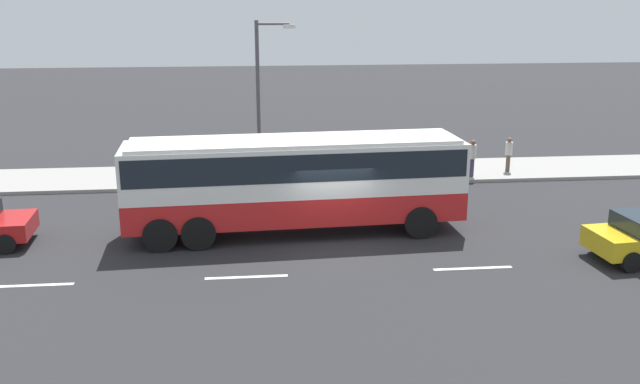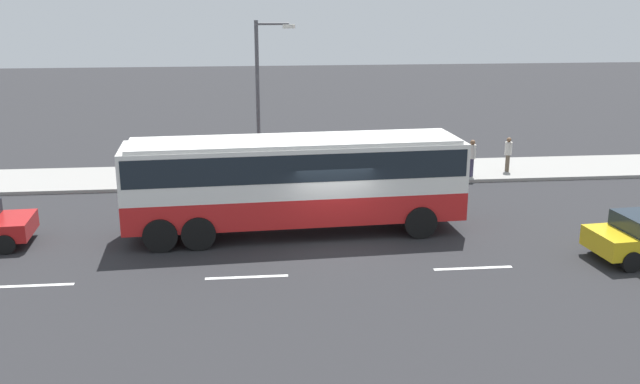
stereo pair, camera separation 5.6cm
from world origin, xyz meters
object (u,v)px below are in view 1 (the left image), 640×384
Objects in this scene: coach_bus at (295,175)px; pedestrian_at_crossing at (472,156)px; pedestrian_near_curb at (509,152)px; street_lamp at (262,91)px.

coach_bus is 6.98× the size of pedestrian_at_crossing.
pedestrian_near_curb is at bearing 32.06° from coach_bus.
street_lamp reaches higher than pedestrian_at_crossing.
pedestrian_near_curb is 2.05m from pedestrian_at_crossing.
street_lamp is at bearing 95.24° from coach_bus.
coach_bus is 7.34× the size of pedestrian_near_curb.
pedestrian_near_curb is at bearing 59.59° from pedestrian_at_crossing.
coach_bus is 6.77m from street_lamp.
pedestrian_at_crossing is (8.22, 6.38, -0.95)m from coach_bus.
coach_bus is at bearing -103.39° from pedestrian_at_crossing.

